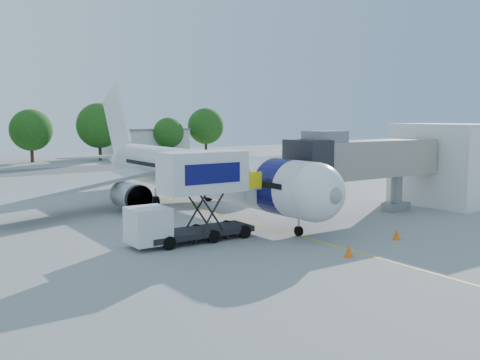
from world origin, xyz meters
TOP-DOWN VIEW (x-y plane):
  - ground at (0.00, 0.00)m, footprint 160.00×160.00m
  - guidance_line at (0.00, 0.00)m, footprint 0.15×70.00m
  - taxiway_strip at (0.00, 42.00)m, footprint 120.00×10.00m
  - aircraft at (0.00, 4.12)m, footprint 34.17×37.73m
  - jet_bridge at (7.99, -7.00)m, footprint 13.90×3.20m
  - terminal_stub at (18.50, -7.00)m, footprint 5.00×8.00m
  - catering_hiloader at (-6.26, -7.00)m, footprint 8.50×2.44m
  - ground_tug at (1.09, -15.72)m, footprint 3.77×2.72m
  - safety_cone_a at (4.33, -13.75)m, footprint 0.44×0.44m
  - safety_cone_b at (-1.15, -15.01)m, footprint 0.45×0.45m
  - outbuilding_right at (22.00, 62.00)m, footprint 16.40×7.40m
  - tree_d at (-0.21, 58.52)m, footprint 6.96×6.96m
  - tree_e at (10.57, 55.80)m, footprint 7.84×7.84m
  - tree_f at (24.90, 57.71)m, footprint 5.87×5.87m
  - tree_g at (34.37, 59.55)m, footprint 7.37×7.37m

SIDE VIEW (x-z plane):
  - ground at x=0.00m, z-range 0.00..0.00m
  - taxiway_strip at x=0.00m, z-range 0.00..0.01m
  - guidance_line at x=0.00m, z-range 0.00..0.01m
  - safety_cone_a at x=4.33m, z-range -0.01..0.69m
  - safety_cone_b at x=-1.15m, z-range -0.02..0.70m
  - ground_tug at x=1.09m, z-range 0.03..1.39m
  - outbuilding_right at x=22.00m, z-range 0.01..5.31m
  - catering_hiloader at x=-6.26m, z-range 0.01..5.51m
  - aircraft at x=0.00m, z-range -2.73..8.62m
  - terminal_stub at x=18.50m, z-range 0.00..7.00m
  - jet_bridge at x=7.99m, z-range 1.04..7.64m
  - tree_f at x=24.90m, z-range 0.79..8.27m
  - tree_d at x=-0.21m, z-range 0.95..9.82m
  - tree_g at x=34.37m, z-range 1.00..10.40m
  - tree_e at x=10.57m, z-range 1.07..11.07m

